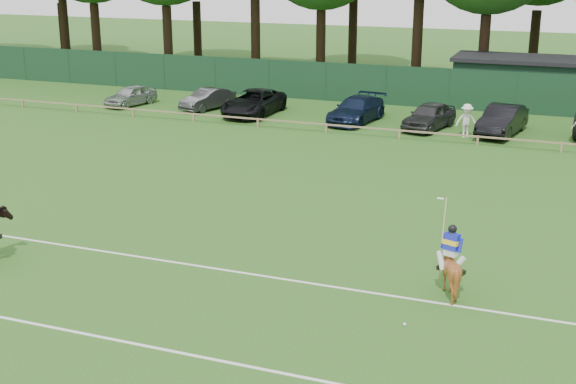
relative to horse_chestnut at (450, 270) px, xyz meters
The scene contains 16 objects.
ground 6.67m from the horse_chestnut, behind, with size 160.00×160.00×0.00m, color #1E4C14.
horse_chestnut is the anchor object (origin of this frame).
sedan_silver 31.78m from the horse_chestnut, 138.03° to the left, with size 1.51×3.75×1.28m, color #A5A8AA.
sedan_grey 28.65m from the horse_chestnut, 130.22° to the left, with size 1.35×3.87×1.27m, color #2D2D2F.
suv_black 26.17m from the horse_chestnut, 125.47° to the left, with size 2.46×5.33×1.48m, color black.
sedan_navy 23.25m from the horse_chestnut, 112.45° to the left, with size 2.01×4.94×1.43m, color #111B36.
hatch_grey 21.66m from the horse_chestnut, 102.39° to the left, with size 1.72×4.27×1.45m, color #2E2D30.
estate_black 21.20m from the horse_chestnut, 92.08° to the left, with size 1.64×4.70×1.55m, color black.
spectator_left 20.04m from the horse_chestnut, 97.02° to the left, with size 1.14×0.66×1.77m, color silver.
rider_chestnut 0.70m from the horse_chestnut, 122.65° to the right, with size 0.92×0.74×2.05m.
polo_ball 2.59m from the horse_chestnut, 106.80° to the right, with size 0.09×0.09×0.09m, color silver.
pitch_lines 7.40m from the horse_chestnut, 154.01° to the right, with size 60.00×5.10×0.01m.
pitch_rail 19.44m from the horse_chestnut, 109.92° to the left, with size 62.10×0.10×0.50m.
perimeter_fence 28.07m from the horse_chestnut, 103.64° to the left, with size 92.08×0.08×2.50m.
utility_shed 30.29m from the horse_chestnut, 91.17° to the left, with size 8.40×4.40×3.04m.
tree_row 35.58m from the horse_chestnut, 97.46° to the left, with size 96.00×12.00×21.00m, color #26561C, non-canonical shape.
Camera 1 is at (9.48, -20.59, 9.25)m, focal length 48.00 mm.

